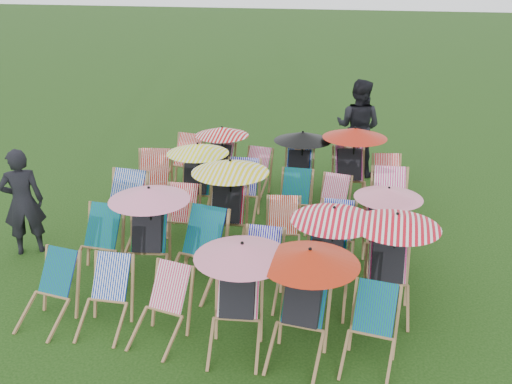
% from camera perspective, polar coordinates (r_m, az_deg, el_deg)
% --- Properties ---
extents(ground, '(100.00, 100.00, 0.00)m').
position_cam_1_polar(ground, '(8.69, -0.69, -6.09)').
color(ground, black).
rests_on(ground, ground).
extents(deckchair_0, '(0.64, 0.83, 0.83)m').
position_cam_1_polar(deckchair_0, '(7.38, -20.15, -9.36)').
color(deckchair_0, olive).
rests_on(deckchair_0, ground).
extents(deckchair_1, '(0.57, 0.78, 0.82)m').
position_cam_1_polar(deckchair_1, '(7.07, -14.92, -10.17)').
color(deckchair_1, olive).
rests_on(deckchair_1, ground).
extents(deckchair_2, '(0.67, 0.84, 0.82)m').
position_cam_1_polar(deckchair_2, '(6.74, -9.54, -11.38)').
color(deckchair_2, olive).
rests_on(deckchair_2, ground).
extents(deckchair_3, '(1.07, 1.15, 1.27)m').
position_cam_1_polar(deckchair_3, '(6.39, -1.84, -10.34)').
color(deckchair_3, olive).
rests_on(deckchair_3, ground).
extents(deckchair_4, '(1.08, 1.14, 1.28)m').
position_cam_1_polar(deckchair_4, '(6.28, 4.64, -10.97)').
color(deckchair_4, olive).
rests_on(deckchair_4, ground).
extents(deckchair_5, '(0.64, 0.82, 0.83)m').
position_cam_1_polar(deckchair_5, '(6.39, 11.41, -13.53)').
color(deckchair_5, olive).
rests_on(deckchair_5, ground).
extents(deckchair_6, '(0.64, 0.87, 0.92)m').
position_cam_1_polar(deckchair_6, '(8.23, -15.78, -5.09)').
color(deckchair_6, olive).
rests_on(deckchair_6, ground).
extents(deckchair_7, '(1.10, 1.19, 1.30)m').
position_cam_1_polar(deckchair_7, '(7.88, -10.85, -4.03)').
color(deckchair_7, olive).
rests_on(deckchair_7, ground).
extents(deckchair_8, '(0.80, 1.01, 1.00)m').
position_cam_1_polar(deckchair_8, '(7.67, -6.06, -6.03)').
color(deckchair_8, olive).
rests_on(deckchair_8, ground).
extents(deckchair_9, '(0.58, 0.80, 0.86)m').
position_cam_1_polar(deckchair_9, '(7.41, 0.35, -7.62)').
color(deckchair_9, olive).
rests_on(deckchair_9, ground).
extents(deckchair_10, '(1.08, 1.13, 1.28)m').
position_cam_1_polar(deckchair_10, '(7.26, 7.20, -6.22)').
color(deckchair_10, olive).
rests_on(deckchair_10, ground).
extents(deckchair_11, '(1.07, 1.13, 1.27)m').
position_cam_1_polar(deckchair_11, '(7.24, 13.24, -6.79)').
color(deckchair_11, olive).
rests_on(deckchair_11, ground).
extents(deckchair_12, '(0.72, 0.98, 1.02)m').
position_cam_1_polar(deckchair_12, '(9.15, -13.51, -1.68)').
color(deckchair_12, olive).
rests_on(deckchair_12, ground).
extents(deckchair_13, '(0.63, 0.85, 0.89)m').
position_cam_1_polar(deckchair_13, '(8.82, -7.80, -2.67)').
color(deckchair_13, olive).
rests_on(deckchair_13, ground).
extents(deckchair_14, '(1.16, 1.23, 1.38)m').
position_cam_1_polar(deckchair_14, '(8.56, -2.96, -1.19)').
color(deckchair_14, olive).
rests_on(deckchair_14, ground).
extents(deckchair_15, '(0.67, 0.84, 0.84)m').
position_cam_1_polar(deckchair_15, '(8.41, 2.68, -3.92)').
color(deckchair_15, olive).
rests_on(deckchair_15, ground).
extents(deckchair_16, '(0.57, 0.80, 0.86)m').
position_cam_1_polar(deckchair_16, '(8.29, 7.95, -4.44)').
color(deckchair_16, olive).
rests_on(deckchair_16, ground).
extents(deckchair_17, '(0.97, 1.06, 1.15)m').
position_cam_1_polar(deckchair_17, '(8.33, 12.71, -3.30)').
color(deckchair_17, olive).
rests_on(deckchair_17, ground).
extents(deckchair_18, '(0.81, 1.02, 0.99)m').
position_cam_1_polar(deckchair_18, '(10.18, -10.35, 0.92)').
color(deckchair_18, olive).
rests_on(deckchair_18, ground).
extents(deckchair_19, '(1.06, 1.12, 1.26)m').
position_cam_1_polar(deckchair_19, '(9.80, -6.11, 1.35)').
color(deckchair_19, olive).
rests_on(deckchair_19, ground).
extents(deckchair_20, '(0.68, 0.91, 0.95)m').
position_cam_1_polar(deckchair_20, '(9.68, -1.57, 0.02)').
color(deckchair_20, olive).
rests_on(deckchair_20, ground).
extents(deckchair_21, '(0.59, 0.82, 0.88)m').
position_cam_1_polar(deckchair_21, '(9.43, 3.79, -0.86)').
color(deckchair_21, olive).
rests_on(deckchair_21, ground).
extents(deckchair_22, '(0.66, 0.83, 0.81)m').
position_cam_1_polar(deckchair_22, '(9.45, 7.52, -1.18)').
color(deckchair_22, olive).
rests_on(deckchair_22, ground).
extents(deckchair_23, '(0.73, 0.95, 0.98)m').
position_cam_1_polar(deckchair_23, '(9.42, 13.24, -1.13)').
color(deckchair_23, olive).
rests_on(deckchair_23, ground).
extents(deckchair_24, '(0.76, 0.97, 0.97)m').
position_cam_1_polar(deckchair_24, '(11.15, -7.37, 2.89)').
color(deckchair_24, olive).
rests_on(deckchair_24, ground).
extents(deckchair_25, '(1.02, 1.07, 1.21)m').
position_cam_1_polar(deckchair_25, '(10.94, -3.74, 3.50)').
color(deckchair_25, olive).
rests_on(deckchair_25, ground).
extents(deckchair_26, '(0.66, 0.84, 0.83)m').
position_cam_1_polar(deckchair_26, '(10.70, -0.23, 1.87)').
color(deckchair_26, olive).
rests_on(deckchair_26, ground).
extents(deckchair_27, '(1.05, 1.11, 1.25)m').
position_cam_1_polar(deckchair_27, '(10.48, 4.35, 2.78)').
color(deckchair_27, olive).
rests_on(deckchair_27, ground).
extents(deckchair_28, '(1.15, 1.25, 1.37)m').
position_cam_1_polar(deckchair_28, '(10.41, 9.50, 2.76)').
color(deckchair_28, olive).
rests_on(deckchair_28, ground).
extents(deckchair_29, '(0.70, 0.88, 0.86)m').
position_cam_1_polar(deckchair_29, '(10.48, 13.10, 0.92)').
color(deckchair_29, olive).
rests_on(deckchair_29, ground).
extents(person_left, '(0.71, 0.65, 1.64)m').
position_cam_1_polar(person_left, '(9.06, -22.30, -0.93)').
color(person_left, black).
rests_on(person_left, ground).
extents(person_rear, '(1.12, 0.97, 1.96)m').
position_cam_1_polar(person_rear, '(11.87, 10.17, 6.40)').
color(person_rear, black).
rests_on(person_rear, ground).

